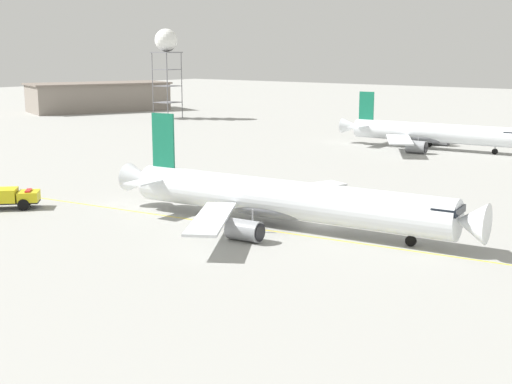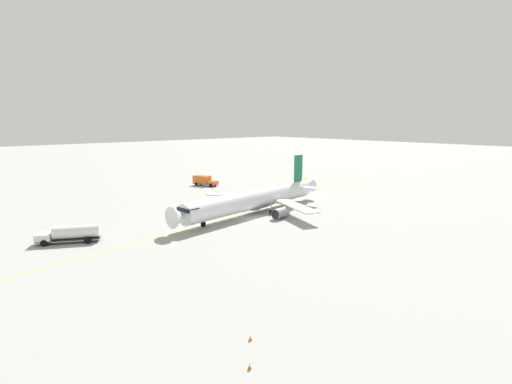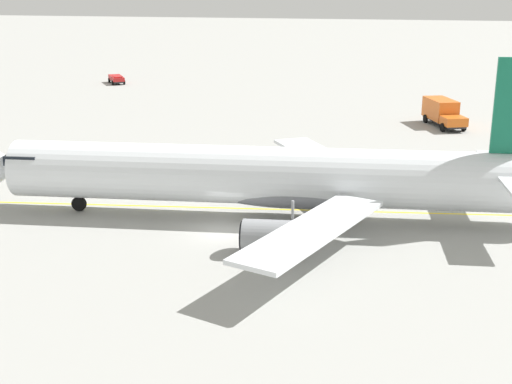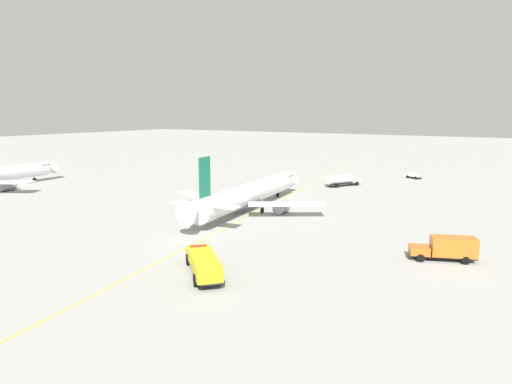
{
  "view_description": "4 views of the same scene",
  "coord_description": "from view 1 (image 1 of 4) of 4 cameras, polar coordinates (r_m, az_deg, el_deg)",
  "views": [
    {
      "loc": [
        -40.37,
        63.34,
        18.95
      ],
      "look_at": [
        3.59,
        7.3,
        4.41
      ],
      "focal_mm": 48.39,
      "sensor_mm": 36.0,
      "label": 1
    },
    {
      "loc": [
        -51.38,
        -57.42,
        20.04
      ],
      "look_at": [
        2.72,
        3.1,
        4.89
      ],
      "focal_mm": 26.84,
      "sensor_mm": 36.0,
      "label": 2
    },
    {
      "loc": [
        12.51,
        -42.76,
        16.36
      ],
      "look_at": [
        1.78,
        2.45,
        2.29
      ],
      "focal_mm": 48.37,
      "sensor_mm": 36.0,
      "label": 3
    },
    {
      "loc": [
        75.89,
        50.35,
        18.84
      ],
      "look_at": [
        1.51,
        4.5,
        3.37
      ],
      "focal_mm": 31.92,
      "sensor_mm": 36.0,
      "label": 4
    }
  ],
  "objects": [
    {
      "name": "ground_plane",
      "position": [
        77.47,
        5.44,
        -2.68
      ],
      "size": [
        600.0,
        600.0,
        0.0
      ],
      "primitive_type": "plane",
      "color": "#9E9E99"
    },
    {
      "name": "airliner_secondary",
      "position": [
        140.25,
        14.15,
        4.7
      ],
      "size": [
        38.47,
        32.42,
        10.88
      ],
      "rotation": [
        0.0,
        0.0,
        3.23
      ],
      "color": "silver",
      "rests_on": "ground_plane"
    },
    {
      "name": "taxiway_centreline",
      "position": [
        75.79,
        -0.78,
        -2.94
      ],
      "size": [
        194.03,
        29.78,
        0.01
      ],
      "rotation": [
        0.0,
        0.0,
        3.29
      ],
      "color": "yellow",
      "rests_on": "ground_plane"
    },
    {
      "name": "terminal_shed",
      "position": [
        231.23,
        -12.89,
        7.69
      ],
      "size": [
        34.02,
        47.94,
        9.12
      ],
      "rotation": [
        0.0,
        0.0,
        7.48
      ],
      "color": "gray",
      "rests_on": "ground_plane"
    },
    {
      "name": "radar_tower",
      "position": [
        200.93,
        -7.43,
        12.03
      ],
      "size": [
        6.65,
        6.65,
        25.3
      ],
      "color": "slate",
      "rests_on": "ground_plane"
    },
    {
      "name": "airliner_main",
      "position": [
        75.39,
        2.03,
        -0.67
      ],
      "size": [
        44.16,
        31.62,
        11.76
      ],
      "rotation": [
        0.0,
        0.0,
        3.26
      ],
      "color": "silver",
      "rests_on": "ground_plane"
    }
  ]
}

